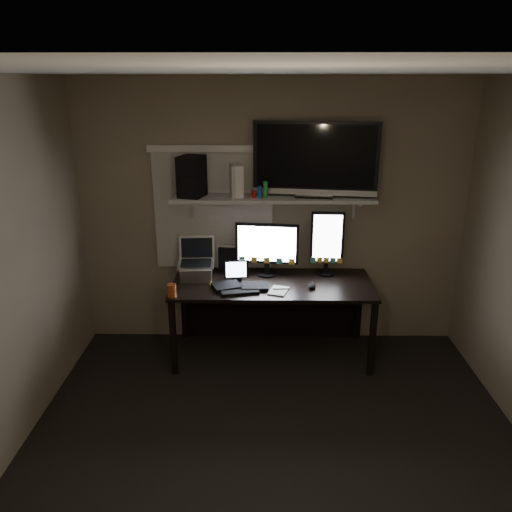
{
  "coord_description": "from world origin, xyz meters",
  "views": [
    {
      "loc": [
        -0.09,
        -2.73,
        2.45
      ],
      "look_at": [
        -0.15,
        1.25,
        1.05
      ],
      "focal_mm": 35.0,
      "sensor_mm": 36.0,
      "label": 1
    }
  ],
  "objects_px": {
    "laptop": "(196,260)",
    "tv": "(315,160)",
    "game_console": "(237,180)",
    "keyboard": "(241,286)",
    "monitor_portrait": "(327,243)",
    "monitor_landscape": "(267,249)",
    "desk": "(272,295)",
    "tablet": "(236,270)",
    "cup": "(172,290)",
    "speaker": "(192,176)",
    "mouse": "(312,286)"
  },
  "relations": [
    {
      "from": "cup",
      "to": "speaker",
      "type": "relative_size",
      "value": 0.31
    },
    {
      "from": "mouse",
      "to": "tablet",
      "type": "xyz_separation_m",
      "value": [
        -0.67,
        0.18,
        0.08
      ]
    },
    {
      "from": "laptop",
      "to": "game_console",
      "type": "distance_m",
      "value": 0.81
    },
    {
      "from": "cup",
      "to": "tv",
      "type": "xyz_separation_m",
      "value": [
        1.22,
        0.51,
        1.02
      ]
    },
    {
      "from": "mouse",
      "to": "cup",
      "type": "distance_m",
      "value": 1.22
    },
    {
      "from": "monitor_portrait",
      "to": "game_console",
      "type": "height_order",
      "value": "game_console"
    },
    {
      "from": "monitor_landscape",
      "to": "laptop",
      "type": "height_order",
      "value": "monitor_landscape"
    },
    {
      "from": "speaker",
      "to": "cup",
      "type": "bearing_deg",
      "value": -89.15
    },
    {
      "from": "cup",
      "to": "speaker",
      "type": "distance_m",
      "value": 1.01
    },
    {
      "from": "desk",
      "to": "speaker",
      "type": "height_order",
      "value": "speaker"
    },
    {
      "from": "speaker",
      "to": "tablet",
      "type": "bearing_deg",
      "value": -0.62
    },
    {
      "from": "cup",
      "to": "tv",
      "type": "bearing_deg",
      "value": 22.72
    },
    {
      "from": "desk",
      "to": "speaker",
      "type": "relative_size",
      "value": 5.03
    },
    {
      "from": "monitor_portrait",
      "to": "mouse",
      "type": "bearing_deg",
      "value": -111.92
    },
    {
      "from": "desk",
      "to": "laptop",
      "type": "bearing_deg",
      "value": -177.3
    },
    {
      "from": "monitor_portrait",
      "to": "mouse",
      "type": "distance_m",
      "value": 0.47
    },
    {
      "from": "monitor_landscape",
      "to": "monitor_portrait",
      "type": "xyz_separation_m",
      "value": [
        0.55,
        0.03,
        0.05
      ]
    },
    {
      "from": "tablet",
      "to": "cup",
      "type": "bearing_deg",
      "value": -150.84
    },
    {
      "from": "monitor_portrait",
      "to": "monitor_landscape",
      "type": "bearing_deg",
      "value": -173.67
    },
    {
      "from": "mouse",
      "to": "tv",
      "type": "relative_size",
      "value": 0.1
    },
    {
      "from": "cup",
      "to": "laptop",
      "type": "bearing_deg",
      "value": 68.79
    },
    {
      "from": "monitor_portrait",
      "to": "tv",
      "type": "relative_size",
      "value": 0.56
    },
    {
      "from": "tablet",
      "to": "cup",
      "type": "xyz_separation_m",
      "value": [
        -0.52,
        -0.38,
        -0.04
      ]
    },
    {
      "from": "keyboard",
      "to": "mouse",
      "type": "distance_m",
      "value": 0.63
    },
    {
      "from": "tv",
      "to": "cup",
      "type": "bearing_deg",
      "value": -149.31
    },
    {
      "from": "monitor_portrait",
      "to": "laptop",
      "type": "relative_size",
      "value": 1.67
    },
    {
      "from": "keyboard",
      "to": "cup",
      "type": "bearing_deg",
      "value": -172.88
    },
    {
      "from": "game_console",
      "to": "keyboard",
      "type": "bearing_deg",
      "value": -98.86
    },
    {
      "from": "monitor_portrait",
      "to": "cup",
      "type": "xyz_separation_m",
      "value": [
        -1.36,
        -0.54,
        -0.25
      ]
    },
    {
      "from": "keyboard",
      "to": "laptop",
      "type": "distance_m",
      "value": 0.49
    },
    {
      "from": "tablet",
      "to": "keyboard",
      "type": "bearing_deg",
      "value": -81.73
    },
    {
      "from": "laptop",
      "to": "game_console",
      "type": "relative_size",
      "value": 1.31
    },
    {
      "from": "monitor_landscape",
      "to": "keyboard",
      "type": "distance_m",
      "value": 0.46
    },
    {
      "from": "game_console",
      "to": "speaker",
      "type": "height_order",
      "value": "speaker"
    },
    {
      "from": "tablet",
      "to": "laptop",
      "type": "bearing_deg",
      "value": 169.63
    },
    {
      "from": "monitor_landscape",
      "to": "mouse",
      "type": "height_order",
      "value": "monitor_landscape"
    },
    {
      "from": "keyboard",
      "to": "game_console",
      "type": "bearing_deg",
      "value": 85.53
    },
    {
      "from": "desk",
      "to": "tablet",
      "type": "distance_m",
      "value": 0.43
    },
    {
      "from": "game_console",
      "to": "laptop",
      "type": "bearing_deg",
      "value": -176.54
    },
    {
      "from": "monitor_landscape",
      "to": "game_console",
      "type": "height_order",
      "value": "game_console"
    },
    {
      "from": "tv",
      "to": "game_console",
      "type": "distance_m",
      "value": 0.71
    },
    {
      "from": "desk",
      "to": "mouse",
      "type": "distance_m",
      "value": 0.46
    },
    {
      "from": "speaker",
      "to": "mouse",
      "type": "bearing_deg",
      "value": 1.0
    },
    {
      "from": "speaker",
      "to": "keyboard",
      "type": "bearing_deg",
      "value": -18.2
    },
    {
      "from": "laptop",
      "to": "keyboard",
      "type": "bearing_deg",
      "value": -30.08
    },
    {
      "from": "desk",
      "to": "tablet",
      "type": "bearing_deg",
      "value": -170.08
    },
    {
      "from": "laptop",
      "to": "tv",
      "type": "distance_m",
      "value": 1.39
    },
    {
      "from": "desk",
      "to": "keyboard",
      "type": "distance_m",
      "value": 0.41
    },
    {
      "from": "monitor_landscape",
      "to": "tablet",
      "type": "bearing_deg",
      "value": -147.55
    },
    {
      "from": "mouse",
      "to": "cup",
      "type": "bearing_deg",
      "value": -160.55
    }
  ]
}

